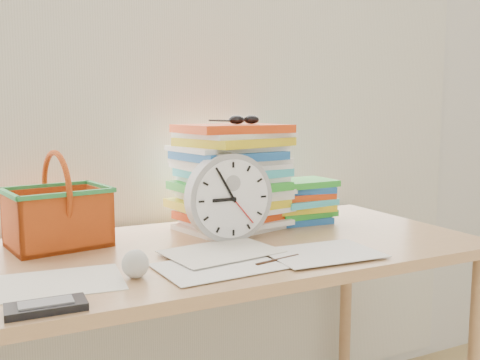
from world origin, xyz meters
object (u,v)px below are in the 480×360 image
clock (229,197)px  basket (57,200)px  paper_stack (232,177)px  book_stack (300,201)px  desk (227,270)px  calculator (46,307)px

clock → basket: (-0.44, 0.16, 0.00)m
paper_stack → book_stack: bearing=-3.5°
paper_stack → book_stack: 0.26m
book_stack → basket: bearing=178.0°
book_stack → desk: bearing=-154.8°
desk → paper_stack: (0.10, 0.18, 0.24)m
paper_stack → book_stack: size_ratio=1.41×
clock → book_stack: bearing=22.0°
calculator → clock: bearing=33.2°
clock → calculator: (-0.53, -0.33, -0.12)m
desk → basket: bearing=155.9°
paper_stack → basket: size_ratio=1.33×
book_stack → calculator: size_ratio=1.67×
paper_stack → basket: 0.52m
clock → calculator: clock is taller
paper_stack → calculator: 0.79m
desk → book_stack: book_stack is taller
book_stack → basket: (-0.76, 0.03, 0.06)m
basket → calculator: 0.51m
calculator → paper_stack: bearing=39.2°
desk → basket: size_ratio=5.47×
desk → paper_stack: size_ratio=4.13×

